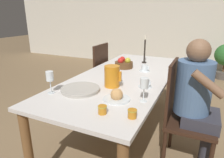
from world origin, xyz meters
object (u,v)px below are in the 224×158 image
teacup_across (145,68)px  chair_opposite (94,77)px  serving_tray (80,89)px  jam_jar_amber (132,113)px  red_pitcher (112,76)px  wine_glass_juice (144,85)px  jam_jar_red (102,109)px  fruit_bowl (124,64)px  teacup_near_person (145,84)px  person_seated (197,96)px  candlestick_tall (145,52)px  bread_plate (117,96)px  chair_person_side (182,114)px  wine_glass_water (50,77)px

teacup_across → chair_opposite: bearing=165.9°
serving_tray → jam_jar_amber: bearing=-23.8°
red_pitcher → wine_glass_juice: 0.39m
red_pitcher → jam_jar_red: size_ratio=3.20×
jam_jar_amber → jam_jar_red: size_ratio=1.00×
fruit_bowl → teacup_near_person: bearing=-51.9°
red_pitcher → serving_tray: (-0.19, -0.22, -0.08)m
person_seated → jam_jar_red: person_seated is taller
chair_opposite → teacup_across: chair_opposite is taller
chair_opposite → fruit_bowl: size_ratio=4.53×
red_pitcher → jam_jar_amber: bearing=-52.3°
fruit_bowl → candlestick_tall: bearing=65.9°
serving_tray → bread_plate: 0.35m
red_pitcher → jam_jar_amber: (0.35, -0.46, -0.06)m
wine_glass_juice → jam_jar_amber: 0.28m
red_pitcher → serving_tray: size_ratio=0.59×
chair_person_side → jam_jar_red: 0.86m
chair_person_side → red_pitcher: size_ratio=5.11×
person_seated → teacup_near_person: bearing=-75.1°
bread_plate → wine_glass_water: bearing=-169.2°
red_pitcher → teacup_near_person: red_pitcher is taller
chair_person_side → wine_glass_water: bearing=-60.6°
chair_person_side → jam_jar_red: (-0.44, -0.69, 0.27)m
person_seated → teacup_across: size_ratio=9.60×
serving_tray → jam_jar_amber: size_ratio=5.45×
chair_opposite → chair_person_side: bearing=-115.3°
jam_jar_amber → jam_jar_red: same height
person_seated → teacup_across: (-0.57, 0.38, 0.08)m
person_seated → candlestick_tall: person_seated is taller
red_pitcher → candlestick_tall: bearing=89.6°
red_pitcher → wine_glass_juice: red_pitcher is taller
wine_glass_water → bread_plate: wine_glass_water is taller
chair_person_side → teacup_across: (-0.48, 0.40, 0.27)m
wine_glass_juice → fruit_bowl: wine_glass_juice is taller
serving_tray → wine_glass_water: bearing=-145.5°
wine_glass_juice → jam_jar_amber: size_ratio=3.05×
chair_person_side → serving_tray: 0.93m
chair_opposite → wine_glass_water: chair_opposite is taller
red_pitcher → wine_glass_juice: (0.34, -0.19, 0.04)m
wine_glass_water → jam_jar_amber: (0.74, -0.11, -0.10)m
jam_jar_amber → wine_glass_water: bearing=171.8°
candlestick_tall → teacup_across: bearing=-72.9°
chair_opposite → jam_jar_amber: 1.63m
chair_opposite → jam_jar_amber: size_ratio=16.35×
jam_jar_red → fruit_bowl: bearing=105.1°
chair_opposite → teacup_near_person: chair_opposite is taller
jam_jar_red → chair_person_side: bearing=57.4°
red_pitcher → chair_opposite: bearing=129.3°
chair_person_side → fruit_bowl: (-0.75, 0.44, 0.28)m
teacup_near_person → teacup_across: (-0.15, 0.49, 0.00)m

